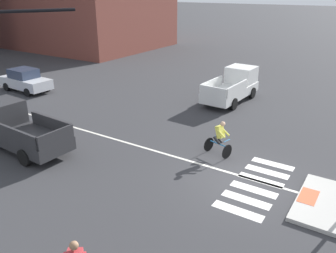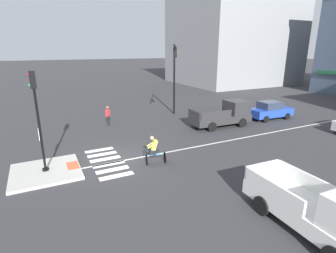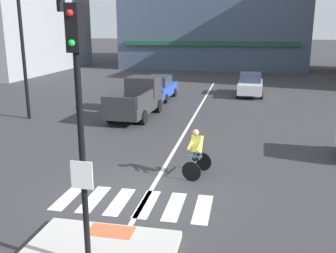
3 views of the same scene
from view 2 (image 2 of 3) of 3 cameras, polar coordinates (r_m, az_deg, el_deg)
name	(u,v)px [view 2 (image 2 of 3)]	position (r m, az deg, el deg)	size (l,w,h in m)	color
ground_plane	(116,160)	(15.93, -11.14, -7.10)	(300.00, 300.00, 0.00)	#333335
traffic_island	(46,172)	(15.47, -24.93, -8.86)	(3.35, 3.42, 0.15)	#B2AFA8
tactile_pad_front	(73,165)	(15.49, -19.93, -7.92)	(1.10, 0.60, 0.01)	#DB5B38
signal_pole	(37,113)	(14.49, -26.48, 2.58)	(0.44, 0.38, 5.15)	black
crosswalk_stripe_a	(99,150)	(17.63, -14.67, -4.96)	(0.44, 1.80, 0.01)	silver
crosswalk_stripe_b	(102,154)	(16.90, -14.08, -5.88)	(0.44, 1.80, 0.01)	silver
crosswalk_stripe_c	(105,159)	(16.17, -13.43, -6.87)	(0.44, 1.80, 0.01)	silver
crosswalk_stripe_d	(109,164)	(15.45, -12.72, -7.96)	(0.44, 1.80, 0.01)	silver
crosswalk_stripe_e	(113,170)	(14.74, -11.94, -9.15)	(0.44, 1.80, 0.01)	silver
crosswalk_stripe_f	(117,176)	(14.04, -11.07, -10.46)	(0.44, 1.80, 0.01)	silver
lane_centre_line	(249,137)	(20.47, 17.12, -2.13)	(0.14, 28.00, 0.01)	silver
traffic_light_mast	(174,69)	(24.48, 1.42, 12.29)	(5.79, 3.04, 6.68)	black
building_corner_right	(233,33)	(52.67, 13.90, 19.02)	(17.91, 19.94, 17.86)	gray
car_blue_westbound_distant	(270,110)	(26.12, 21.28, 3.29)	(2.00, 4.18, 1.64)	#2347B7
pickup_truck_charcoal_westbound_far	(225,114)	(22.62, 12.29, 2.56)	(2.23, 5.18, 2.08)	#2D2D30
pickup_truck_white_cross_right	(325,213)	(10.76, 30.83, -15.78)	(5.18, 2.23, 2.08)	white
cyclist	(155,150)	(14.80, -2.93, -5.01)	(0.90, 1.21, 1.68)	black
pedestrian_at_curb_left	(108,114)	(22.78, -12.90, 2.63)	(0.38, 0.47, 1.67)	black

